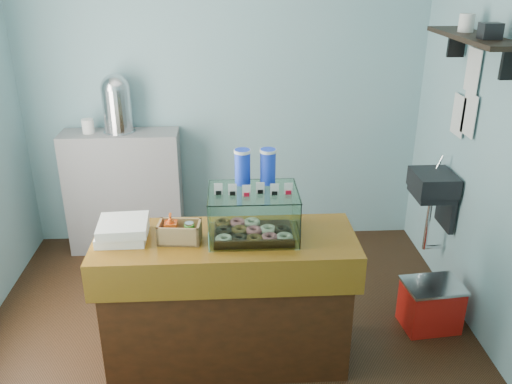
{
  "coord_description": "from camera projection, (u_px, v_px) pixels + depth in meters",
  "views": [
    {
      "loc": [
        0.02,
        -3.17,
        2.46
      ],
      "look_at": [
        0.19,
        -0.15,
        1.15
      ],
      "focal_mm": 38.0,
      "sensor_mm": 36.0,
      "label": 1
    }
  ],
  "objects": [
    {
      "name": "coffee_urn",
      "position": [
        117.0,
        102.0,
        4.52
      ],
      "size": [
        0.27,
        0.27,
        0.5
      ],
      "color": "silver",
      "rests_on": "back_shelf"
    },
    {
      "name": "ground",
      "position": [
        228.0,
        332.0,
        3.88
      ],
      "size": [
        3.5,
        3.5,
        0.0
      ],
      "primitive_type": "plane",
      "color": "black",
      "rests_on": "ground"
    },
    {
      "name": "display_case",
      "position": [
        253.0,
        209.0,
        3.27
      ],
      "size": [
        0.54,
        0.4,
        0.51
      ],
      "rotation": [
        0.0,
        0.0,
        -0.0
      ],
      "color": "#331B0F",
      "rests_on": "counter"
    },
    {
      "name": "back_shelf",
      "position": [
        125.0,
        192.0,
        4.82
      ],
      "size": [
        1.0,
        0.32,
        1.1
      ],
      "primitive_type": "cube",
      "color": "gray",
      "rests_on": "ground"
    },
    {
      "name": "red_cooler",
      "position": [
        431.0,
        305.0,
        3.88
      ],
      "size": [
        0.43,
        0.35,
        0.35
      ],
      "rotation": [
        0.0,
        0.0,
        0.1
      ],
      "color": "red",
      "rests_on": "ground"
    },
    {
      "name": "pastry_boxes",
      "position": [
        123.0,
        230.0,
        3.26
      ],
      "size": [
        0.31,
        0.31,
        0.12
      ],
      "rotation": [
        0.0,
        0.0,
        0.01
      ],
      "color": "white",
      "rests_on": "counter"
    },
    {
      "name": "room_shell",
      "position": [
        227.0,
        97.0,
        3.21
      ],
      "size": [
        3.54,
        3.04,
        2.82
      ],
      "color": "#7EAEB7",
      "rests_on": "ground"
    },
    {
      "name": "counter",
      "position": [
        227.0,
        299.0,
        3.46
      ],
      "size": [
        1.6,
        0.6,
        0.9
      ],
      "color": "#461F0D",
      "rests_on": "ground"
    },
    {
      "name": "condiment_crate",
      "position": [
        178.0,
        231.0,
        3.23
      ],
      "size": [
        0.26,
        0.17,
        0.18
      ],
      "rotation": [
        0.0,
        0.0,
        -0.1
      ],
      "color": "tan",
      "rests_on": "counter"
    }
  ]
}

